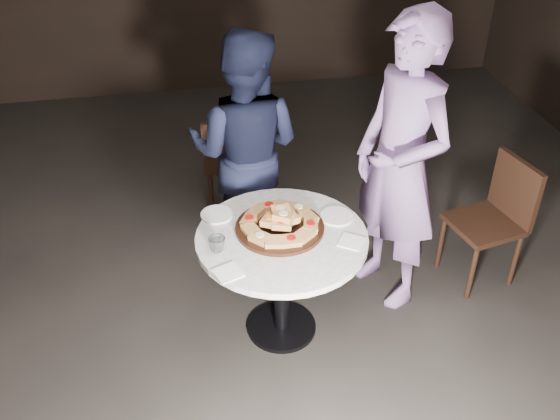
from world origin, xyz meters
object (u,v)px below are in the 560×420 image
Objects in this scene: chair_right at (497,213)px; diner_teal at (401,167)px; table at (282,254)px; focaccia_pile at (281,221)px; diner_navy at (245,150)px; water_glass at (217,244)px; serving_board at (280,228)px; chair_far at (233,161)px.

chair_right is 0.46× the size of diner_teal.
table is 2.69× the size of focaccia_pile.
focaccia_pile is 0.74m from diner_navy.
water_glass is at bearing 95.09° from diner_navy.
focaccia_pile is at bearing -93.56° from chair_right.
table is 1.43m from chair_right.
focaccia_pile reaches higher than serving_board.
chair_far reaches higher than serving_board.
diner_navy is at bearing 96.12° from serving_board.
chair_right is (1.40, 0.26, -0.09)m from table.
water_glass is 0.11× the size of chair_right.
serving_board is 0.27× the size of diner_teal.
serving_board is 0.31× the size of diner_navy.
chair_far is 0.44× the size of diner_teal.
diner_teal reaches higher than chair_right.
focaccia_pile is at bearing -97.12° from diner_teal.
focaccia_pile is (0.00, 0.06, 0.18)m from table.
serving_board is at bearing 119.51° from chair_far.
water_glass is 1.80m from chair_right.
chair_right is 1.60m from diner_navy.
focaccia_pile is 0.76m from diner_teal.
diner_navy is (-0.08, 0.74, 0.08)m from serving_board.
chair_right is (1.51, -0.97, 0.02)m from chair_far.
water_glass is 0.06× the size of diner_navy.
table is 0.82m from diner_navy.
diner_teal is (1.07, 0.31, 0.16)m from water_glass.
focaccia_pile and chair_right have the same top height.
water_glass is 1.35m from chair_far.
chair_far is (0.24, 1.30, -0.28)m from water_glass.
table is 1.41× the size of chair_right.
chair_far is 1.37m from diner_teal.
water_glass is 0.05× the size of diner_teal.
chair_right reaches higher than chair_far.
diner_teal is at bearing 14.58° from focaccia_pile.
table is 0.75× the size of diner_navy.
serving_board is 0.74m from diner_navy.
chair_far is (-0.11, 1.18, -0.25)m from serving_board.
chair_right is (1.40, 0.20, -0.23)m from serving_board.
diner_navy reaches higher than chair_far.
serving_board is 0.62× the size of chair_far.
serving_board is 1.21m from chair_far.
diner_navy reaches higher than focaccia_pile.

